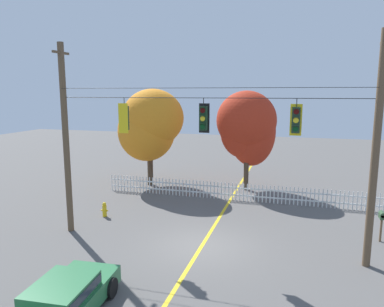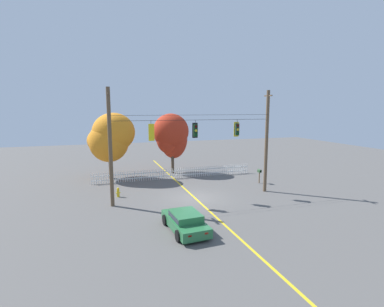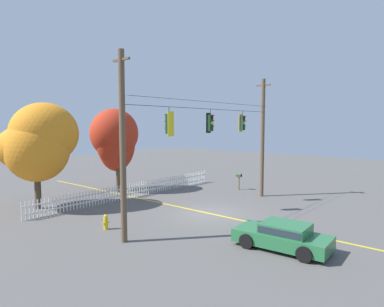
% 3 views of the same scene
% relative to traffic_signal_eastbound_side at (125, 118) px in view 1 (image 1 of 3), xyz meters
% --- Properties ---
extents(ground, '(80.00, 80.00, 0.00)m').
position_rel_traffic_signal_eastbound_side_xyz_m(ground, '(3.41, 0.01, -5.35)').
color(ground, '#565451').
extents(lane_centerline_stripe, '(0.16, 36.00, 0.01)m').
position_rel_traffic_signal_eastbound_side_xyz_m(lane_centerline_stripe, '(3.41, 0.01, -5.35)').
color(lane_centerline_stripe, gold).
rests_on(lane_centerline_stripe, ground).
extents(signal_support_span, '(13.01, 1.10, 8.58)m').
position_rel_traffic_signal_eastbound_side_xyz_m(signal_support_span, '(3.41, 0.01, -0.98)').
color(signal_support_span, brown).
rests_on(signal_support_span, ground).
extents(traffic_signal_eastbound_side, '(0.43, 0.38, 1.49)m').
position_rel_traffic_signal_eastbound_side_xyz_m(traffic_signal_eastbound_side, '(0.00, 0.00, 0.00)').
color(traffic_signal_eastbound_side, black).
extents(traffic_signal_northbound_primary, '(0.43, 0.38, 1.40)m').
position_rel_traffic_signal_eastbound_side_xyz_m(traffic_signal_northbound_primary, '(3.45, 0.02, 0.05)').
color(traffic_signal_northbound_primary, black).
extents(traffic_signal_southbound_primary, '(0.43, 0.38, 1.40)m').
position_rel_traffic_signal_eastbound_side_xyz_m(traffic_signal_southbound_primary, '(7.00, 0.02, 0.06)').
color(traffic_signal_southbound_primary, black).
extents(white_picket_fence, '(16.40, 0.06, 1.05)m').
position_rel_traffic_signal_eastbound_side_xyz_m(white_picket_fence, '(3.64, 6.96, -4.82)').
color(white_picket_fence, white).
rests_on(white_picket_fence, ground).
extents(autumn_maple_near_fence, '(4.69, 4.56, 6.67)m').
position_rel_traffic_signal_eastbound_side_xyz_m(autumn_maple_near_fence, '(-2.58, 8.87, -1.18)').
color(autumn_maple_near_fence, '#473828').
rests_on(autumn_maple_near_fence, ground).
extents(autumn_maple_mid, '(3.93, 3.38, 6.54)m').
position_rel_traffic_signal_eastbound_side_xyz_m(autumn_maple_mid, '(3.95, 9.80, -1.13)').
color(autumn_maple_mid, '#473828').
rests_on(autumn_maple_mid, ground).
extents(parked_car, '(2.10, 4.10, 1.15)m').
position_rel_traffic_signal_eastbound_side_xyz_m(parked_car, '(0.86, -5.88, -4.75)').
color(parked_car, '#286B3D').
rests_on(parked_car, ground).
extents(fire_hydrant, '(0.38, 0.22, 0.77)m').
position_rel_traffic_signal_eastbound_side_xyz_m(fire_hydrant, '(-2.41, 2.18, -4.97)').
color(fire_hydrant, gold).
rests_on(fire_hydrant, ground).
extents(roadside_mailbox, '(0.25, 0.44, 1.36)m').
position_rel_traffic_signal_eastbound_side_xyz_m(roadside_mailbox, '(10.77, 2.61, -4.25)').
color(roadside_mailbox, brown).
rests_on(roadside_mailbox, ground).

